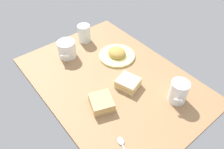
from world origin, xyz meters
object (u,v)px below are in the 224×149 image
object	(u,v)px
sandwich_main	(128,83)
sandwich_side	(101,103)
plate_of_food	(117,54)
coffee_mug_milky	(179,91)
glass_of_milk	(84,34)
coffee_mug_black	(67,49)
spoon	(123,146)

from	to	relation	value
sandwich_main	sandwich_side	xyz separation A→B (cm)	(1.48, -16.60, 0.00)
plate_of_food	coffee_mug_milky	bearing A→B (deg)	1.63
plate_of_food	sandwich_main	distance (cm)	22.65
sandwich_side	glass_of_milk	world-z (taller)	glass_of_milk
coffee_mug_black	sandwich_main	bearing A→B (deg)	15.52
plate_of_food	coffee_mug_black	distance (cm)	26.78
coffee_mug_black	sandwich_side	world-z (taller)	coffee_mug_black
plate_of_food	spoon	xyz separation A→B (cm)	(41.72, -32.00, -1.08)
coffee_mug_black	sandwich_main	world-z (taller)	coffee_mug_black
plate_of_food	coffee_mug_milky	xyz separation A→B (cm)	(39.73, 1.13, 3.92)
coffee_mug_black	spoon	xyz separation A→B (cm)	(58.67, -11.53, -4.36)
glass_of_milk	coffee_mug_black	bearing A→B (deg)	-67.49
sandwich_side	glass_of_milk	size ratio (longest dim) A/B	1.26
plate_of_food	sandwich_side	bearing A→B (deg)	-50.92
spoon	coffee_mug_black	bearing A→B (deg)	168.88
spoon	sandwich_main	bearing A→B (deg)	134.49
coffee_mug_milky	glass_of_milk	distance (cm)	63.31
coffee_mug_milky	spoon	xyz separation A→B (cm)	(1.99, -33.13, -5.00)
coffee_mug_black	glass_of_milk	world-z (taller)	glass_of_milk
plate_of_food	sandwich_side	size ratio (longest dim) A/B	1.52
coffee_mug_milky	spoon	distance (cm)	33.57
coffee_mug_black	sandwich_main	xyz separation A→B (cm)	(37.19, 10.33, -2.54)
plate_of_food	spoon	size ratio (longest dim) A/B	1.71
coffee_mug_black	coffee_mug_milky	bearing A→B (deg)	20.86
plate_of_food	spoon	world-z (taller)	plate_of_food
plate_of_food	spoon	distance (cm)	52.59
spoon	sandwich_side	bearing A→B (deg)	165.26
coffee_mug_milky	sandwich_main	xyz separation A→B (cm)	(-19.49, -11.27, -3.18)
plate_of_food	glass_of_milk	bearing A→B (deg)	-167.17
spoon	plate_of_food	bearing A→B (deg)	142.51
coffee_mug_milky	coffee_mug_black	bearing A→B (deg)	-159.14
plate_of_food	coffee_mug_milky	size ratio (longest dim) A/B	1.85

